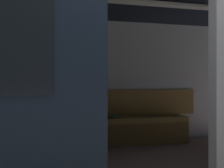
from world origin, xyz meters
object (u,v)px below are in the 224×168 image
book (113,117)px  bench_seat (104,125)px  person_seated (87,105)px  train_car (117,46)px  handbag (60,113)px  grab_pole_door (102,80)px

book → bench_seat: bearing=-8.4°
bench_seat → person_seated: 0.43m
train_car → person_seated: (0.22, -0.98, -0.80)m
handbag → book: (-0.86, 0.02, -0.07)m
book → grab_pole_door: size_ratio=0.11×
handbag → grab_pole_door: (-0.29, 1.90, 0.50)m
bench_seat → person_seated: (0.28, 0.05, 0.33)m
person_seated → grab_pole_door: 1.82m
person_seated → grab_pole_door: (0.13, 1.78, 0.37)m
train_car → person_seated: train_car is taller
train_car → handbag: bearing=-59.5°
grab_pole_door → handbag: bearing=-81.3°
bench_seat → person_seated: bearing=10.5°
book → grab_pole_door: (0.57, 1.88, 0.57)m
handbag → grab_pole_door: size_ratio=0.12×
handbag → grab_pole_door: bearing=98.7°
handbag → book: size_ratio=1.18×
bench_seat → handbag: handbag is taller
person_seated → grab_pole_door: grab_pole_door is taller
bench_seat → book: book is taller
bench_seat → book: size_ratio=12.99×
person_seated → grab_pole_door: bearing=85.7°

